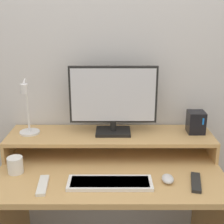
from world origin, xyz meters
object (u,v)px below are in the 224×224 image
monitor (114,99)px  mug (16,165)px  desk_lamp (28,115)px  keyboard (111,183)px  router_dock (197,122)px  remote_control (43,185)px  remote_secondary (197,182)px  mouse (168,179)px

monitor → mug: 0.65m
desk_lamp → keyboard: bearing=-35.4°
monitor → keyboard: bearing=-92.4°
router_dock → remote_control: (-0.84, -0.40, -0.18)m
desk_lamp → mug: (-0.03, -0.22, -0.21)m
mug → remote_secondary: bearing=-7.0°
router_dock → mug: 1.05m
mug → monitor: bearing=26.5°
desk_lamp → remote_secondary: size_ratio=1.81×
remote_control → remote_secondary: 0.76m
mouse → remote_control: size_ratio=0.48×
router_dock → remote_secondary: router_dock is taller
monitor → remote_secondary: bearing=-42.1°
router_dock → remote_control: 0.95m
keyboard → remote_control: bearing=-176.7°
router_dock → remote_secondary: (-0.08, -0.38, -0.18)m
mouse → remote_control: (-0.62, -0.04, -0.01)m
keyboard → mug: bearing=166.4°
monitor → router_dock: (0.49, 0.01, -0.14)m
remote_control → remote_secondary: same height
remote_control → mug: size_ratio=2.04×
desk_lamp → monitor: bearing=4.9°
monitor → mouse: bearing=-52.4°
monitor → remote_secondary: size_ratio=2.76×
mouse → remote_secondary: size_ratio=0.46×
monitor → remote_control: monitor is taller
mouse → remote_secondary: bearing=-7.4°
router_dock → remote_control: router_dock is taller
desk_lamp → mug: bearing=-97.0°
monitor → desk_lamp: (-0.49, -0.04, -0.08)m
mouse → router_dock: bearing=58.6°
desk_lamp → router_dock: bearing=2.8°
monitor → router_dock: size_ratio=3.88×
monitor → remote_secondary: monitor is taller
keyboard → mouse: bearing=5.1°
mug → router_dock: bearing=14.7°
remote_control → router_dock: bearing=25.8°
monitor → remote_secondary: 0.64m
desk_lamp → mug: desk_lamp is taller
desk_lamp → remote_control: bearing=-67.9°
remote_control → desk_lamp: bearing=112.1°
router_dock → remote_secondary: size_ratio=0.71×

